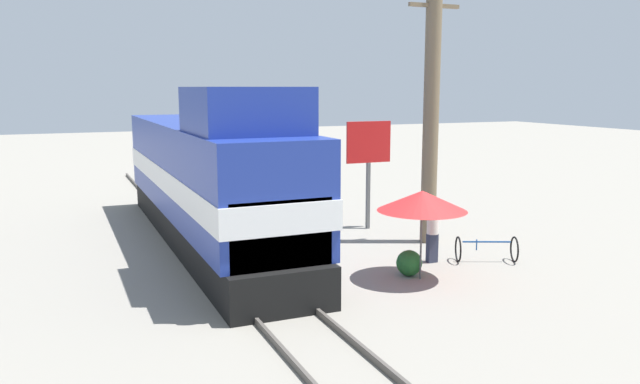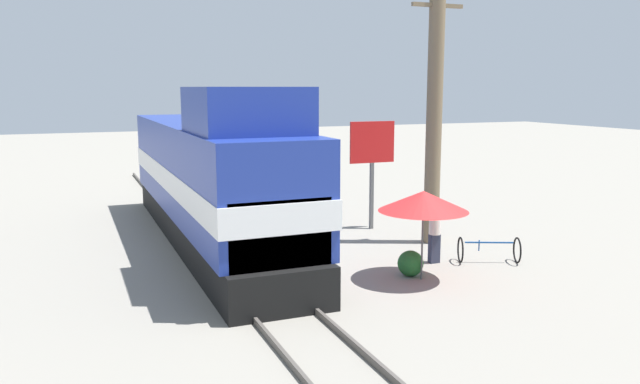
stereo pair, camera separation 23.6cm
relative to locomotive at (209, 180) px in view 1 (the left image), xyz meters
name	(u,v)px [view 1 (the left image)]	position (x,y,z in m)	size (l,w,h in m)	color
ground_plane	(247,280)	(0.00, -4.08, -2.11)	(120.00, 120.00, 0.00)	gray
rail_near	(221,281)	(-0.72, -4.08, -2.04)	(0.08, 43.79, 0.15)	#4C4742
rail_far	(273,274)	(0.72, -4.08, -2.04)	(0.08, 43.79, 0.15)	#4C4742
locomotive	(209,180)	(0.00, 0.00, 0.00)	(2.86, 15.27, 5.05)	black
utility_pole	(431,110)	(6.68, -2.39, 2.21)	(1.80, 0.51, 8.58)	#726047
vendor_umbrella	(422,201)	(4.26, -5.79, 0.00)	(2.36, 2.36, 2.38)	#4C4C4C
billboard_sign	(369,150)	(5.78, 0.14, 0.73)	(1.71, 0.12, 3.86)	#595959
shrub_cluster	(409,263)	(4.15, -5.40, -1.76)	(0.70, 0.70, 0.70)	#236028
person_bystander	(433,230)	(5.45, -4.53, -1.15)	(0.34, 0.34, 1.77)	#2D3347
bicycle	(486,249)	(6.92, -5.13, -1.73)	(1.85, 1.38, 0.76)	black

